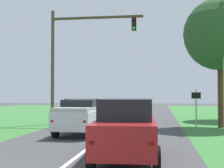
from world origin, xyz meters
name	(u,v)px	position (x,y,z in m)	size (l,w,h in m)	color
ground_plane	(101,138)	(0.00, 9.55, 0.00)	(120.00, 120.00, 0.00)	#424244
red_suv_near	(126,128)	(1.76, 4.56, 1.06)	(2.32, 4.99, 2.05)	maroon
pickup_truck_lead	(82,116)	(-1.33, 10.97, 0.99)	(2.29, 5.28, 1.90)	silver
traffic_light	(74,50)	(-3.18, 16.30, 5.36)	(6.70, 0.40, 8.26)	brown
keep_moving_sign	(196,105)	(5.03, 13.34, 1.58)	(0.60, 0.09, 2.47)	gray
crossing_suv_far	(86,109)	(-3.15, 19.85, 0.95)	(4.71, 2.16, 1.81)	silver
extra_tree_1	(220,34)	(6.86, 15.75, 6.14)	(4.79, 4.79, 8.56)	#4C351E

